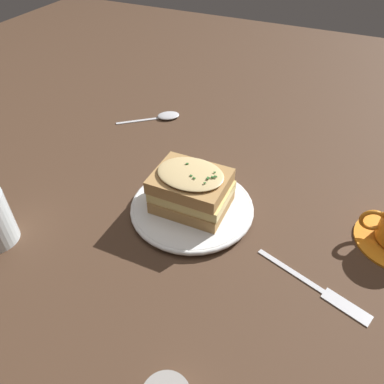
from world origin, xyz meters
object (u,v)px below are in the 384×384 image
at_px(spoon, 165,116).
at_px(dinner_plate, 192,208).
at_px(sandwich, 191,189).
at_px(fork, 324,292).

bearing_deg(spoon, dinner_plate, -3.13).
bearing_deg(spoon, sandwich, -3.28).
bearing_deg(sandwich, spoon, -53.95).
height_order(sandwich, fork, sandwich).
relative_size(sandwich, fork, 0.72).
bearing_deg(sandwich, fork, 163.20).
bearing_deg(fork, dinner_plate, -88.55).
distance_m(dinner_plate, sandwich, 0.05).
relative_size(fork, spoon, 1.32).
xyz_separation_m(fork, spoon, (0.47, -0.37, 0.00)).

